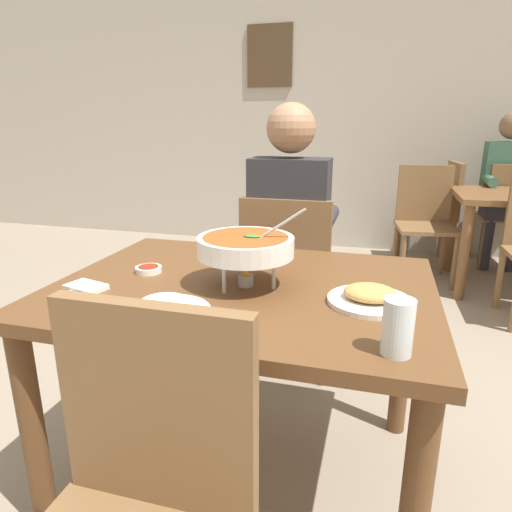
% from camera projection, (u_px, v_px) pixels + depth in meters
% --- Properties ---
extents(ground_plane, '(16.00, 16.00, 0.00)m').
position_uv_depth(ground_plane, '(245.00, 470.00, 1.65)').
color(ground_plane, gray).
extents(cafe_rear_partition, '(10.00, 0.10, 3.00)m').
position_uv_depth(cafe_rear_partition, '(345.00, 92.00, 4.24)').
color(cafe_rear_partition, '#BCB2A3').
rests_on(cafe_rear_partition, ground_plane).
extents(picture_frame_hung, '(0.44, 0.03, 0.56)m').
position_uv_depth(picture_frame_hung, '(270.00, 56.00, 4.28)').
color(picture_frame_hung, '#4C3823').
extents(dining_table_main, '(1.19, 0.90, 0.73)m').
position_uv_depth(dining_table_main, '(244.00, 314.00, 1.47)').
color(dining_table_main, brown).
rests_on(dining_table_main, ground_plane).
extents(chair_diner_main, '(0.44, 0.44, 0.90)m').
position_uv_depth(chair_diner_main, '(288.00, 275.00, 2.18)').
color(chair_diner_main, brown).
rests_on(chair_diner_main, ground_plane).
extents(diner_main, '(0.40, 0.45, 1.31)m').
position_uv_depth(diner_main, '(291.00, 227.00, 2.14)').
color(diner_main, '#2D2D38').
rests_on(diner_main, ground_plane).
extents(curry_bowl, '(0.33, 0.30, 0.26)m').
position_uv_depth(curry_bowl, '(246.00, 247.00, 1.38)').
color(curry_bowl, silver).
rests_on(curry_bowl, dining_table_main).
extents(rice_plate, '(0.24, 0.24, 0.06)m').
position_uv_depth(rice_plate, '(166.00, 308.00, 1.20)').
color(rice_plate, white).
rests_on(rice_plate, dining_table_main).
extents(appetizer_plate, '(0.24, 0.24, 0.06)m').
position_uv_depth(appetizer_plate, '(370.00, 297.00, 1.28)').
color(appetizer_plate, white).
rests_on(appetizer_plate, dining_table_main).
extents(sauce_dish, '(0.09, 0.09, 0.02)m').
position_uv_depth(sauce_dish, '(149.00, 269.00, 1.55)').
color(sauce_dish, white).
rests_on(sauce_dish, dining_table_main).
extents(napkin_folded, '(0.14, 0.11, 0.02)m').
position_uv_depth(napkin_folded, '(86.00, 287.00, 1.39)').
color(napkin_folded, white).
rests_on(napkin_folded, dining_table_main).
extents(fork_utensil, '(0.09, 0.16, 0.01)m').
position_uv_depth(fork_utensil, '(70.00, 293.00, 1.35)').
color(fork_utensil, silver).
rests_on(fork_utensil, dining_table_main).
extents(spoon_utensil, '(0.04, 0.17, 0.01)m').
position_uv_depth(spoon_utensil, '(84.00, 295.00, 1.33)').
color(spoon_utensil, silver).
rests_on(spoon_utensil, dining_table_main).
extents(drink_glass, '(0.07, 0.07, 0.13)m').
position_uv_depth(drink_glass, '(398.00, 330.00, 0.99)').
color(drink_glass, silver).
rests_on(drink_glass, dining_table_main).
extents(chair_bg_middle, '(0.47, 0.47, 0.90)m').
position_uv_depth(chair_bg_middle, '(508.00, 210.00, 3.81)').
color(chair_bg_middle, brown).
rests_on(chair_bg_middle, ground_plane).
extents(chair_bg_right, '(0.49, 0.49, 0.90)m').
position_uv_depth(chair_bg_right, '(425.00, 216.00, 3.56)').
color(chair_bg_right, brown).
rests_on(chair_bg_right, ground_plane).
extents(chair_bg_window, '(0.49, 0.49, 0.90)m').
position_uv_depth(chair_bg_window, '(438.00, 207.00, 3.93)').
color(chair_bg_window, brown).
rests_on(chair_bg_window, ground_plane).
extents(patron_bg_middle, '(0.40, 0.45, 1.31)m').
position_uv_depth(patron_bg_middle, '(506.00, 182.00, 3.75)').
color(patron_bg_middle, '#2D2D38').
rests_on(patron_bg_middle, ground_plane).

